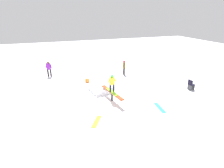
{
  "coord_description": "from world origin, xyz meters",
  "views": [
    {
      "loc": [
        10.61,
        -3.74,
        5.89
      ],
      "look_at": [
        0.0,
        0.0,
        1.29
      ],
      "focal_mm": 28.0,
      "sensor_mm": 36.0,
      "label": 1
    }
  ],
  "objects_px": {
    "bystander_brown": "(124,67)",
    "loose_snowboard_lime": "(97,121)",
    "main_rider_on_rail": "(112,84)",
    "bystander_purple": "(49,68)",
    "backpack_on_snow": "(87,81)",
    "loose_snowboard_cyan": "(160,108)",
    "rail_feature": "(112,93)",
    "folding_chair": "(191,85)"
  },
  "relations": [
    {
      "from": "loose_snowboard_cyan",
      "to": "backpack_on_snow",
      "type": "relative_size",
      "value": 3.98
    },
    {
      "from": "loose_snowboard_lime",
      "to": "folding_chair",
      "type": "distance_m",
      "value": 8.68
    },
    {
      "from": "bystander_brown",
      "to": "backpack_on_snow",
      "type": "distance_m",
      "value": 4.14
    },
    {
      "from": "backpack_on_snow",
      "to": "loose_snowboard_cyan",
      "type": "bearing_deg",
      "value": 0.18
    },
    {
      "from": "bystander_purple",
      "to": "main_rider_on_rail",
      "type": "bearing_deg",
      "value": -40.14
    },
    {
      "from": "rail_feature",
      "to": "loose_snowboard_cyan",
      "type": "relative_size",
      "value": 2.06
    },
    {
      "from": "bystander_purple",
      "to": "backpack_on_snow",
      "type": "bearing_deg",
      "value": -22.69
    },
    {
      "from": "rail_feature",
      "to": "loose_snowboard_cyan",
      "type": "height_order",
      "value": "rail_feature"
    },
    {
      "from": "rail_feature",
      "to": "loose_snowboard_cyan",
      "type": "xyz_separation_m",
      "value": [
        2.05,
        2.66,
        -0.58
      ]
    },
    {
      "from": "backpack_on_snow",
      "to": "folding_chair",
      "type": "bearing_deg",
      "value": 29.78
    },
    {
      "from": "folding_chair",
      "to": "bystander_brown",
      "type": "bearing_deg",
      "value": 27.01
    },
    {
      "from": "bystander_purple",
      "to": "folding_chair",
      "type": "height_order",
      "value": "bystander_purple"
    },
    {
      "from": "loose_snowboard_cyan",
      "to": "bystander_brown",
      "type": "bearing_deg",
      "value": -176.05
    },
    {
      "from": "loose_snowboard_cyan",
      "to": "backpack_on_snow",
      "type": "distance_m",
      "value": 7.14
    },
    {
      "from": "loose_snowboard_cyan",
      "to": "loose_snowboard_lime",
      "type": "relative_size",
      "value": 1.06
    },
    {
      "from": "bystander_brown",
      "to": "loose_snowboard_cyan",
      "type": "bearing_deg",
      "value": 11.1
    },
    {
      "from": "loose_snowboard_lime",
      "to": "backpack_on_snow",
      "type": "bearing_deg",
      "value": -155.37
    },
    {
      "from": "folding_chair",
      "to": "rail_feature",
      "type": "bearing_deg",
      "value": 79.3
    },
    {
      "from": "loose_snowboard_cyan",
      "to": "bystander_purple",
      "type": "bearing_deg",
      "value": -135.85
    },
    {
      "from": "main_rider_on_rail",
      "to": "backpack_on_snow",
      "type": "bearing_deg",
      "value": -173.61
    },
    {
      "from": "bystander_purple",
      "to": "backpack_on_snow",
      "type": "distance_m",
      "value": 4.32
    },
    {
      "from": "loose_snowboard_lime",
      "to": "folding_chair",
      "type": "bearing_deg",
      "value": 134.03
    },
    {
      "from": "main_rider_on_rail",
      "to": "bystander_brown",
      "type": "bearing_deg",
      "value": 141.82
    },
    {
      "from": "bystander_purple",
      "to": "loose_snowboard_cyan",
      "type": "xyz_separation_m",
      "value": [
        9.0,
        6.8,
        -0.84
      ]
    },
    {
      "from": "bystander_brown",
      "to": "loose_snowboard_lime",
      "type": "bearing_deg",
      "value": -19.42
    },
    {
      "from": "main_rider_on_rail",
      "to": "loose_snowboard_lime",
      "type": "xyz_separation_m",
      "value": [
        2.2,
        -1.73,
        -1.3
      ]
    },
    {
      "from": "main_rider_on_rail",
      "to": "bystander_purple",
      "type": "height_order",
      "value": "main_rider_on_rail"
    },
    {
      "from": "main_rider_on_rail",
      "to": "bystander_purple",
      "type": "relative_size",
      "value": 0.97
    },
    {
      "from": "rail_feature",
      "to": "bystander_purple",
      "type": "height_order",
      "value": "bystander_purple"
    },
    {
      "from": "bystander_purple",
      "to": "bystander_brown",
      "type": "xyz_separation_m",
      "value": [
        1.97,
        7.18,
        -0.02
      ]
    },
    {
      "from": "loose_snowboard_cyan",
      "to": "rail_feature",
      "type": "bearing_deg",
      "value": -120.6
    },
    {
      "from": "loose_snowboard_lime",
      "to": "folding_chair",
      "type": "relative_size",
      "value": 1.45
    },
    {
      "from": "loose_snowboard_lime",
      "to": "main_rider_on_rail",
      "type": "bearing_deg",
      "value": 173.45
    },
    {
      "from": "rail_feature",
      "to": "folding_chair",
      "type": "bearing_deg",
      "value": 76.89
    },
    {
      "from": "bystander_brown",
      "to": "backpack_on_snow",
      "type": "relative_size",
      "value": 4.38
    },
    {
      "from": "backpack_on_snow",
      "to": "bystander_brown",
      "type": "bearing_deg",
      "value": 72.02
    },
    {
      "from": "loose_snowboard_lime",
      "to": "backpack_on_snow",
      "type": "xyz_separation_m",
      "value": [
        -6.3,
        0.77,
        0.16
      ]
    },
    {
      "from": "folding_chair",
      "to": "backpack_on_snow",
      "type": "height_order",
      "value": "folding_chair"
    },
    {
      "from": "folding_chair",
      "to": "main_rider_on_rail",
      "type": "bearing_deg",
      "value": 79.3
    },
    {
      "from": "rail_feature",
      "to": "bystander_brown",
      "type": "height_order",
      "value": "bystander_brown"
    },
    {
      "from": "main_rider_on_rail",
      "to": "loose_snowboard_lime",
      "type": "bearing_deg",
      "value": -44.89
    },
    {
      "from": "bystander_brown",
      "to": "folding_chair",
      "type": "xyz_separation_m",
      "value": [
        5.31,
        3.69,
        -0.42
      ]
    }
  ]
}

